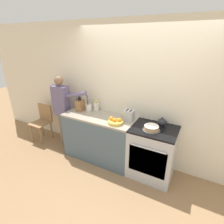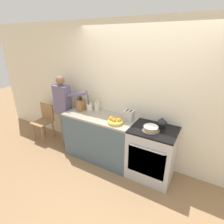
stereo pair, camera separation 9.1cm
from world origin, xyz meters
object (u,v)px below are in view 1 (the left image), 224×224
(utensil_crock, at_px, (89,107))
(milk_carton, at_px, (96,106))
(fruit_bowl, at_px, (115,121))
(dining_chair, at_px, (43,120))
(stove_range, at_px, (152,152))
(toaster, at_px, (129,115))
(layer_cake, at_px, (151,128))
(tea_kettle, at_px, (162,122))
(person_baker, at_px, (62,106))
(knife_block, at_px, (80,105))

(utensil_crock, relative_size, milk_carton, 1.52)
(fruit_bowl, xyz_separation_m, dining_chair, (-2.00, 0.12, -0.47))
(fruit_bowl, xyz_separation_m, milk_carton, (-0.61, 0.34, 0.07))
(stove_range, height_order, toaster, toaster)
(layer_cake, relative_size, utensil_crock, 0.81)
(fruit_bowl, bearing_deg, toaster, 57.46)
(tea_kettle, distance_m, milk_carton, 1.33)
(utensil_crock, bearing_deg, person_baker, -169.76)
(milk_carton, bearing_deg, person_baker, -166.15)
(knife_block, xyz_separation_m, milk_carton, (0.29, 0.15, -0.01))
(layer_cake, xyz_separation_m, person_baker, (-1.98, 0.09, -0.02))
(person_baker, bearing_deg, toaster, 7.16)
(layer_cake, bearing_deg, knife_block, 175.02)
(stove_range, relative_size, knife_block, 2.93)
(dining_chair, bearing_deg, utensil_crock, -10.77)
(utensil_crock, distance_m, fruit_bowl, 0.79)
(fruit_bowl, bearing_deg, milk_carton, 150.85)
(knife_block, relative_size, fruit_bowl, 1.20)
(fruit_bowl, bearing_deg, tea_kettle, 22.04)
(utensil_crock, xyz_separation_m, milk_carton, (0.13, 0.07, 0.03))
(utensil_crock, relative_size, dining_chair, 0.41)
(dining_chair, bearing_deg, stove_range, -16.89)
(knife_block, distance_m, dining_chair, 1.24)
(toaster, bearing_deg, knife_block, -177.73)
(tea_kettle, bearing_deg, knife_block, -176.42)
(layer_cake, height_order, toaster, toaster)
(knife_block, bearing_deg, dining_chair, -176.52)
(tea_kettle, bearing_deg, fruit_bowl, -157.96)
(fruit_bowl, distance_m, toaster, 0.28)
(layer_cake, distance_m, person_baker, 1.98)
(tea_kettle, relative_size, person_baker, 0.12)
(tea_kettle, height_order, utensil_crock, utensil_crock)
(stove_range, relative_size, utensil_crock, 2.67)
(knife_block, height_order, utensil_crock, utensil_crock)
(stove_range, bearing_deg, milk_carton, 170.83)
(layer_cake, xyz_separation_m, tea_kettle, (0.11, 0.23, 0.03))
(utensil_crock, height_order, dining_chair, utensil_crock)
(stove_range, height_order, tea_kettle, tea_kettle)
(milk_carton, bearing_deg, fruit_bowl, -29.15)
(stove_range, relative_size, milk_carton, 4.07)
(tea_kettle, relative_size, milk_carton, 0.84)
(knife_block, bearing_deg, stove_range, -2.03)
(utensil_crock, distance_m, person_baker, 0.63)
(tea_kettle, bearing_deg, milk_carton, 178.00)
(fruit_bowl, distance_m, milk_carton, 0.70)
(utensil_crock, bearing_deg, toaster, -2.10)
(tea_kettle, height_order, dining_chair, tea_kettle)
(toaster, relative_size, dining_chair, 0.23)
(tea_kettle, relative_size, toaster, 0.99)
(toaster, distance_m, milk_carton, 0.76)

